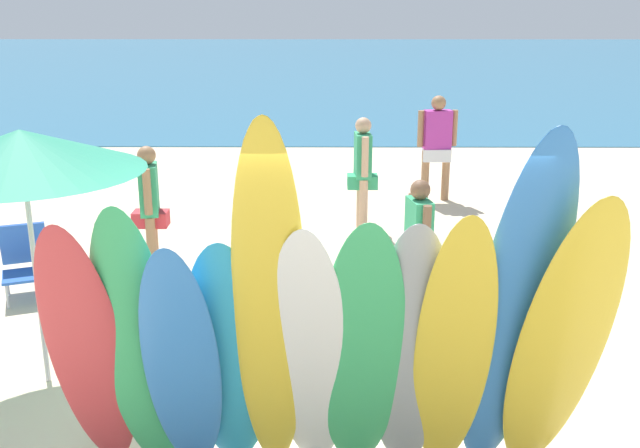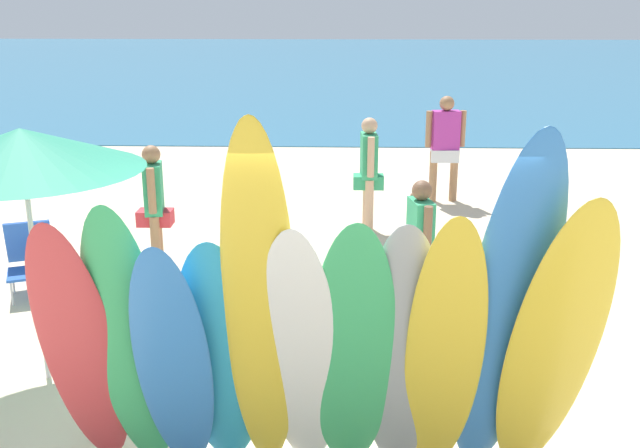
# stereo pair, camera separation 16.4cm
# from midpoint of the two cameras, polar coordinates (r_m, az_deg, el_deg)

# --- Properties ---
(ground) EXTENTS (60.00, 60.00, 0.00)m
(ground) POSITION_cam_midpoint_polar(r_m,az_deg,el_deg) (19.30, -0.05, 7.28)
(ground) COLOR beige
(ocean_water) EXTENTS (60.00, 40.00, 0.02)m
(ocean_water) POSITION_cam_midpoint_polar(r_m,az_deg,el_deg) (36.68, 0.13, 12.00)
(ocean_water) COLOR teal
(ocean_water) RESTS_ON ground
(surfboard_rack) EXTENTS (3.39, 0.07, 0.74)m
(surfboard_rack) POSITION_cam_midpoint_polar(r_m,az_deg,el_deg) (5.71, -0.94, -11.38)
(surfboard_rack) COLOR brown
(surfboard_rack) RESTS_ON ground
(surfboard_red_0) EXTENTS (0.54, 0.95, 2.10)m
(surfboard_red_0) POSITION_cam_midpoint_polar(r_m,az_deg,el_deg) (5.19, -17.98, -9.63)
(surfboard_red_0) COLOR #D13D42
(surfboard_red_0) RESTS_ON ground
(surfboard_green_1) EXTENTS (0.53, 0.87, 2.20)m
(surfboard_green_1) POSITION_cam_midpoint_polar(r_m,az_deg,el_deg) (5.08, -14.45, -9.31)
(surfboard_green_1) COLOR #38B266
(surfboard_green_1) RESTS_ON ground
(surfboard_blue_2) EXTENTS (0.53, 0.90, 1.97)m
(surfboard_blue_2) POSITION_cam_midpoint_polar(r_m,az_deg,el_deg) (5.02, -11.32, -10.83)
(surfboard_blue_2) COLOR #337AD1
(surfboard_blue_2) RESTS_ON ground
(surfboard_teal_3) EXTENTS (0.59, 0.79, 1.94)m
(surfboard_teal_3) POSITION_cam_midpoint_polar(r_m,az_deg,el_deg) (5.09, -7.89, -10.42)
(surfboard_teal_3) COLOR #289EC6
(surfboard_teal_3) RESTS_ON ground
(surfboard_yellow_4) EXTENTS (0.50, 1.03, 2.73)m
(surfboard_yellow_4) POSITION_cam_midpoint_polar(r_m,az_deg,el_deg) (4.75, -4.78, -7.14)
(surfboard_yellow_4) COLOR yellow
(surfboard_yellow_4) RESTS_ON ground
(surfboard_white_5) EXTENTS (0.58, 0.88, 2.05)m
(surfboard_white_5) POSITION_cam_midpoint_polar(r_m,az_deg,el_deg) (4.98, -1.73, -10.23)
(surfboard_white_5) COLOR white
(surfboard_white_5) RESTS_ON ground
(surfboard_green_6) EXTENTS (0.58, 0.82, 2.09)m
(surfboard_green_6) POSITION_cam_midpoint_polar(r_m,az_deg,el_deg) (4.96, 2.20, -10.10)
(surfboard_green_6) COLOR #38B266
(surfboard_green_6) RESTS_ON ground
(surfboard_grey_7) EXTENTS (0.57, 0.81, 2.07)m
(surfboard_grey_7) POSITION_cam_midpoint_polar(r_m,az_deg,el_deg) (5.01, 5.89, -10.02)
(surfboard_grey_7) COLOR #999EA3
(surfboard_grey_7) RESTS_ON ground
(surfboard_yellow_8) EXTENTS (0.54, 0.92, 2.16)m
(surfboard_yellow_8) POSITION_cam_midpoint_polar(r_m,az_deg,el_deg) (4.96, 9.10, -9.85)
(surfboard_yellow_8) COLOR yellow
(surfboard_yellow_8) RESTS_ON ground
(surfboard_blue_9) EXTENTS (0.60, 1.09, 2.68)m
(surfboard_blue_9) POSITION_cam_midpoint_polar(r_m,az_deg,el_deg) (4.86, 13.46, -7.31)
(surfboard_blue_9) COLOR #337AD1
(surfboard_blue_9) RESTS_ON ground
(surfboard_yellow_10) EXTENTS (0.61, 1.08, 2.32)m
(surfboard_yellow_10) POSITION_cam_midpoint_polar(r_m,az_deg,el_deg) (5.00, 16.78, -9.21)
(surfboard_yellow_10) COLOR yellow
(surfboard_yellow_10) RESTS_ON ground
(beachgoer_strolling) EXTENTS (0.39, 0.56, 1.50)m
(beachgoer_strolling) POSITION_cam_midpoint_polar(r_m,az_deg,el_deg) (7.83, 6.87, -1.19)
(beachgoer_strolling) COLOR brown
(beachgoer_strolling) RESTS_ON ground
(beachgoer_midbeach) EXTENTS (0.65, 0.28, 1.74)m
(beachgoer_midbeach) POSITION_cam_midpoint_polar(r_m,az_deg,el_deg) (12.44, 8.48, 6.25)
(beachgoer_midbeach) COLOR #9E704C
(beachgoer_midbeach) RESTS_ON ground
(beachgoer_photographing) EXTENTS (0.42, 0.60, 1.60)m
(beachgoer_photographing) POSITION_cam_midpoint_polar(r_m,az_deg,el_deg) (9.22, -13.29, 1.64)
(beachgoer_photographing) COLOR #9E704C
(beachgoer_photographing) RESTS_ON ground
(beachgoer_by_water) EXTENTS (0.43, 0.62, 1.65)m
(beachgoer_by_water) POSITION_cam_midpoint_polar(r_m,az_deg,el_deg) (10.69, 2.81, 4.37)
(beachgoer_by_water) COLOR tan
(beachgoer_by_water) RESTS_ON ground
(beach_chair_red) EXTENTS (0.70, 0.79, 0.83)m
(beach_chair_red) POSITION_cam_midpoint_polar(r_m,az_deg,el_deg) (9.17, -21.97, -2.46)
(beach_chair_red) COLOR #B7B7BC
(beach_chair_red) RESTS_ON ground
(beach_umbrella) EXTENTS (1.99, 1.99, 2.26)m
(beach_umbrella) POSITION_cam_midpoint_polar(r_m,az_deg,el_deg) (6.62, -22.37, 5.14)
(beach_umbrella) COLOR silver
(beach_umbrella) RESTS_ON ground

